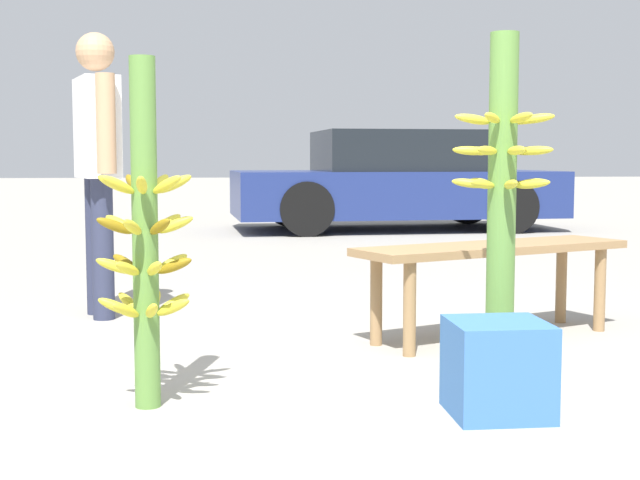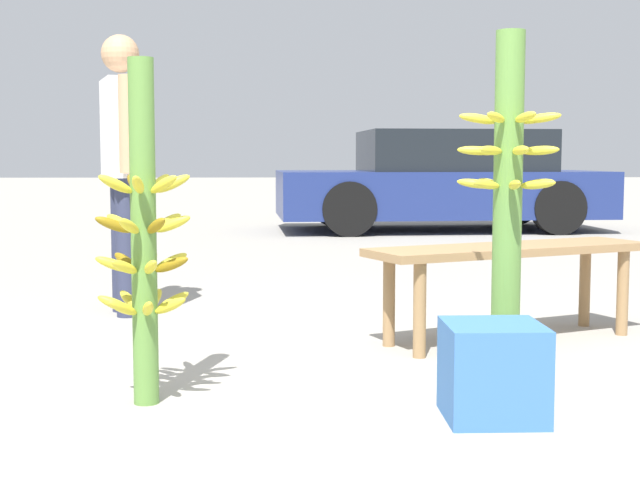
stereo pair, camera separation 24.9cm
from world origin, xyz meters
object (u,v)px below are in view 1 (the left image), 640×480
banana_stalk_center (502,198)px  produce_crate (498,368)px  market_bench (493,258)px  parked_car (398,182)px  vendor_person (97,150)px  banana_stalk_left (145,238)px

banana_stalk_center → produce_crate: size_ratio=4.20×
market_bench → produce_crate: market_bench is taller
banana_stalk_center → produce_crate: bearing=-108.1°
banana_stalk_center → parked_car: banana_stalk_center is taller
vendor_person → market_bench: vendor_person is taller
banana_stalk_left → banana_stalk_center: size_ratio=0.90×
parked_car → vendor_person: bearing=150.7°
vendor_person → market_bench: bearing=-130.2°
produce_crate → banana_stalk_left: bearing=169.0°
banana_stalk_left → banana_stalk_center: 1.47m
produce_crate → banana_stalk_center: bearing=71.9°
vendor_person → banana_stalk_left: bearing=174.5°
banana_stalk_center → parked_car: size_ratio=0.34×
banana_stalk_left → parked_car: banana_stalk_left is taller
vendor_person → produce_crate: bearing=-160.4°
banana_stalk_center → produce_crate: banana_stalk_center is taller
banana_stalk_center → market_bench: size_ratio=0.93×
banana_stalk_left → produce_crate: (1.26, -0.24, -0.46)m
market_bench → parked_car: bearing=59.5°
market_bench → parked_car: 7.03m
banana_stalk_left → market_bench: size_ratio=0.83×
vendor_person → parked_car: vendor_person is taller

